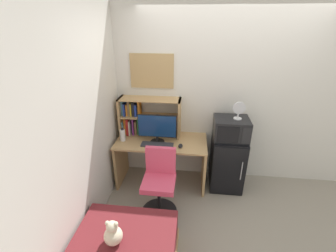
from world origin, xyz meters
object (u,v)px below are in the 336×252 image
Objects in this scene: water_bottle at (123,135)px; wall_corkboard at (152,71)px; keyboard at (157,145)px; mini_fridge at (227,162)px; teddy_bear at (113,234)px; hutch_bookshelf at (140,115)px; microwave at (231,129)px; monitor at (157,128)px; desk_fan at (239,110)px; computer_mouse at (180,146)px; desk_chair at (160,186)px.

wall_corkboard is at bearing 44.58° from water_bottle.
keyboard is at bearing -9.67° from water_bottle.
teddy_bear is at bearing -129.14° from mini_fridge.
hutch_bookshelf is 1.33m from microwave.
keyboard is 0.53m from water_bottle.
hutch_bookshelf is 3.40× the size of teddy_bear.
monitor is 0.24m from keyboard.
mini_fridge is at bearing -13.50° from wall_corkboard.
desk_fan reaches higher than monitor.
microwave reaches higher than teddy_bear.
desk_fan is at bearing 14.53° from computer_mouse.
keyboard is at bearing -169.28° from mini_fridge.
desk_fan is 0.27× the size of desk_chair.
monitor is at bearing -174.39° from mini_fridge.
keyboard is 1.34m from teddy_bear.
computer_mouse reaches higher than teddy_bear.
keyboard is 2.31× the size of water_bottle.
mini_fridge is 0.84m from desk_fan.
microwave reaches higher than keyboard.
teddy_bear is at bearing -92.49° from wall_corkboard.
desk_fan is at bearing 49.27° from teddy_bear.
teddy_bear is 0.43× the size of wall_corkboard.
monitor is 1.48m from teddy_bear.
monitor is 0.52m from water_bottle.
keyboard is at bearing 178.84° from computer_mouse.
keyboard is at bearing -170.08° from desk_fan.
desk_chair reaches higher than teddy_bear.
wall_corkboard reaches higher than keyboard.
desk_chair is (0.40, -0.80, -0.62)m from hutch_bookshelf.
mini_fridge is at bearing 177.79° from desk_fan.
water_bottle is at bearing 138.58° from desk_chair.
hutch_bookshelf is 2.02× the size of keyboard.
desk_fan reaches higher than microwave.
desk_fan is (0.75, 0.19, 0.49)m from computer_mouse.
monitor is 1.22× the size of keyboard.
mini_fridge is (1.52, 0.10, -0.42)m from water_bottle.
monitor is (0.30, -0.26, -0.07)m from hutch_bookshelf.
desk_chair is 0.91m from teddy_bear.
microwave is 0.76× the size of wall_corkboard.
mini_fridge is (1.02, 0.10, -0.56)m from monitor.
hutch_bookshelf is 4.66× the size of water_bottle.
hutch_bookshelf is 1.47m from mini_fridge.
teddy_bear is (-0.31, -0.85, 0.10)m from desk_chair.
microwave is at bearing 5.78° from monitor.
microwave is 0.29m from desk_fan.
microwave reaches higher than water_bottle.
keyboard is at bearing -74.01° from wall_corkboard.
desk_fan reaches higher than keyboard.
teddy_bear is at bearing -109.72° from desk_chair.
desk_fan is 0.91× the size of teddy_bear.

